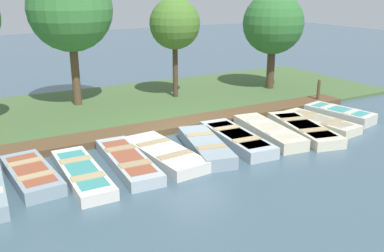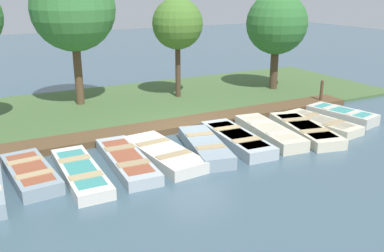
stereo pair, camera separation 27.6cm
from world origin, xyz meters
name	(u,v)px [view 1 (the left image)]	position (x,y,z in m)	size (l,w,h in m)	color
ground_plane	(196,137)	(0.00, 0.00, 0.00)	(80.00, 80.00, 0.00)	#425B6B
shore_bank	(141,104)	(-5.00, 0.00, 0.06)	(8.00, 24.00, 0.12)	#476638
dock_walkway	(179,125)	(-1.25, 0.00, 0.12)	(1.19, 16.08, 0.24)	brown
rowboat_1	(31,174)	(0.92, -5.76, 0.19)	(3.01, 1.31, 0.39)	#8C9EA8
rowboat_2	(82,173)	(1.46, -4.50, 0.17)	(3.52, 1.00, 0.34)	silver
rowboat_3	(128,161)	(1.26, -3.07, 0.18)	(3.64, 1.16, 0.36)	#B2BCC1
rowboat_4	(164,154)	(1.28, -1.87, 0.18)	(3.49, 1.52, 0.37)	silver
rowboat_5	(205,146)	(1.41, -0.44, 0.21)	(3.39, 1.69, 0.43)	#8C9EA8
rowboat_6	(236,139)	(1.29, 0.87, 0.20)	(3.56, 1.32, 0.40)	#B2BCC1
rowboat_7	(269,132)	(1.27, 2.28, 0.21)	(3.54, 1.43, 0.43)	beige
rowboat_8	(304,129)	(1.59, 3.64, 0.19)	(3.76, 1.88, 0.39)	beige
rowboat_9	(319,122)	(1.24, 4.77, 0.17)	(3.20, 1.48, 0.35)	beige
rowboat_10	(339,114)	(0.93, 6.18, 0.22)	(2.86, 1.59, 0.44)	beige
mooring_post_far	(318,92)	(-1.16, 7.07, 0.59)	(0.14, 0.14, 1.17)	brown
park_tree_left	(70,9)	(-6.07, -2.60, 4.23)	(3.57, 3.57, 6.04)	brown
park_tree_center	(175,24)	(-5.22, 1.87, 3.50)	(2.32, 2.32, 4.69)	#4C3828
park_tree_right	(273,24)	(-4.47, 6.96, 3.37)	(3.03, 3.03, 4.91)	#4C3828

